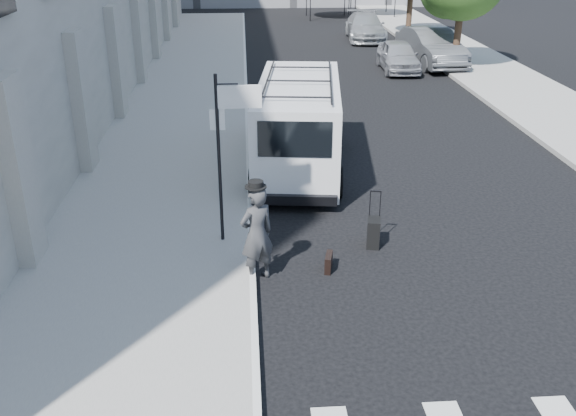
{
  "coord_description": "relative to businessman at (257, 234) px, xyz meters",
  "views": [
    {
      "loc": [
        -2.05,
        -8.96,
        6.28
      ],
      "look_at": [
        -1.29,
        2.14,
        1.3
      ],
      "focal_mm": 40.0,
      "sensor_mm": 36.0,
      "label": 1
    }
  ],
  "objects": [
    {
      "name": "ground",
      "position": [
        1.9,
        -1.76,
        -0.95
      ],
      "size": [
        120.0,
        120.0,
        0.0
      ],
      "primitive_type": "plane",
      "color": "black",
      "rests_on": "ground"
    },
    {
      "name": "sidewalk_left",
      "position": [
        -2.35,
        14.24,
        -0.87
      ],
      "size": [
        4.5,
        48.0,
        0.15
      ],
      "primitive_type": "cube",
      "color": "gray",
      "rests_on": "ground"
    },
    {
      "name": "sidewalk_right",
      "position": [
        10.9,
        18.24,
        -0.87
      ],
      "size": [
        4.0,
        56.0,
        0.15
      ],
      "primitive_type": "cube",
      "color": "gray",
      "rests_on": "ground"
    },
    {
      "name": "sign_pole",
      "position": [
        -0.46,
        1.44,
        1.7
      ],
      "size": [
        1.03,
        0.07,
        3.5
      ],
      "color": "black",
      "rests_on": "sidewalk_left"
    },
    {
      "name": "businessman",
      "position": [
        0.0,
        0.0,
        0.0
      ],
      "size": [
        0.82,
        0.73,
        1.9
      ],
      "primitive_type": "imported",
      "rotation": [
        0.0,
        0.0,
        3.64
      ],
      "color": "#373739",
      "rests_on": "ground"
    },
    {
      "name": "briefcase",
      "position": [
        1.4,
        0.24,
        -0.78
      ],
      "size": [
        0.22,
        0.46,
        0.34
      ],
      "primitive_type": "cube",
      "rotation": [
        0.0,
        0.0,
        -0.22
      ],
      "color": "black",
      "rests_on": "ground"
    },
    {
      "name": "suitcase",
      "position": [
        2.47,
        1.2,
        -0.63
      ],
      "size": [
        0.35,
        0.47,
        1.19
      ],
      "rotation": [
        0.0,
        0.0,
        -0.21
      ],
      "color": "black",
      "rests_on": "ground"
    },
    {
      "name": "cargo_van",
      "position": [
        1.3,
        6.1,
        0.3
      ],
      "size": [
        2.83,
        6.63,
        2.42
      ],
      "rotation": [
        0.0,
        0.0,
        -0.12
      ],
      "color": "white",
      "rests_on": "ground"
    },
    {
      "name": "parked_car_a",
      "position": [
        6.9,
        18.42,
        -0.27
      ],
      "size": [
        1.76,
        4.03,
        1.35
      ],
      "primitive_type": "imported",
      "rotation": [
        0.0,
        0.0,
        -0.04
      ],
      "color": "#9B9CA3",
      "rests_on": "ground"
    },
    {
      "name": "parked_car_b",
      "position": [
        8.7,
        19.5,
        -0.09
      ],
      "size": [
        2.41,
        5.41,
        1.72
      ],
      "primitive_type": "imported",
      "rotation": [
        0.0,
        0.0,
        0.12
      ],
      "color": "#4B4E52",
      "rests_on": "ground"
    },
    {
      "name": "parked_car_c",
      "position": [
        6.9,
        26.93,
        -0.21
      ],
      "size": [
        2.41,
        5.22,
        1.48
      ],
      "primitive_type": "imported",
      "rotation": [
        0.0,
        0.0,
        -0.07
      ],
      "color": "#929699",
      "rests_on": "ground"
    }
  ]
}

